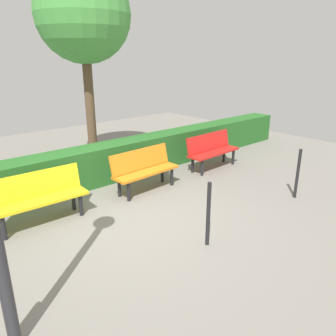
{
  "coord_description": "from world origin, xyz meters",
  "views": [
    {
      "loc": [
        2.95,
        4.27,
        2.68
      ],
      "look_at": [
        -1.18,
        -0.37,
        0.55
      ],
      "focal_mm": 34.99,
      "sensor_mm": 36.0,
      "label": 1
    }
  ],
  "objects_px": {
    "bench_red": "(212,149)",
    "bench_yellow": "(38,196)",
    "bench_orange": "(144,168)",
    "tree_near": "(83,15)"
  },
  "relations": [
    {
      "from": "bench_red",
      "to": "bench_yellow",
      "type": "distance_m",
      "value": 4.35
    },
    {
      "from": "bench_yellow",
      "to": "tree_near",
      "type": "relative_size",
      "value": 0.33
    },
    {
      "from": "bench_yellow",
      "to": "tree_near",
      "type": "bearing_deg",
      "value": -133.19
    },
    {
      "from": "bench_red",
      "to": "bench_orange",
      "type": "bearing_deg",
      "value": -1.27
    },
    {
      "from": "tree_near",
      "to": "bench_orange",
      "type": "bearing_deg",
      "value": 86.12
    },
    {
      "from": "bench_yellow",
      "to": "tree_near",
      "type": "distance_m",
      "value": 4.54
    },
    {
      "from": "bench_red",
      "to": "bench_orange",
      "type": "xyz_separation_m",
      "value": [
        2.16,
        0.03,
        -0.0
      ]
    },
    {
      "from": "bench_orange",
      "to": "bench_yellow",
      "type": "relative_size",
      "value": 0.95
    },
    {
      "from": "bench_yellow",
      "to": "bench_red",
      "type": "bearing_deg",
      "value": -178.48
    },
    {
      "from": "bench_yellow",
      "to": "bench_orange",
      "type": "bearing_deg",
      "value": -179.45
    }
  ]
}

